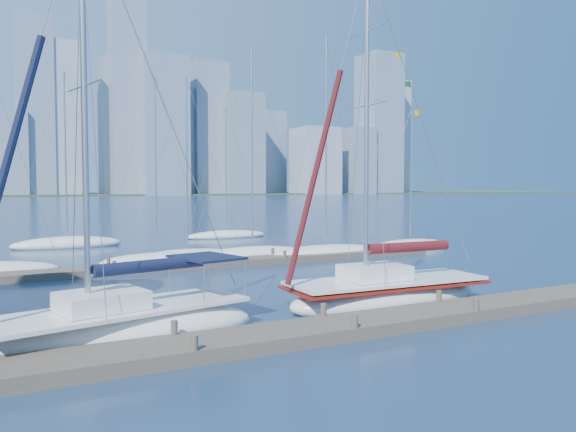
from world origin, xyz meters
TOP-DOWN VIEW (x-y plane):
  - ground at (0.00, 0.00)m, footprint 700.00×700.00m
  - near_dock at (0.00, 0.00)m, footprint 26.00×2.00m
  - far_dock at (2.00, 16.00)m, footprint 30.00×1.80m
  - far_shore at (0.00, 320.00)m, footprint 800.00×100.00m
  - sailboat_navy at (-6.18, 2.49)m, footprint 8.83×4.56m
  - sailboat_maroon at (4.10, 2.86)m, footprint 8.76×3.20m
  - bg_boat_1 at (-0.82, 18.84)m, footprint 6.95×2.95m
  - bg_boat_2 at (1.25, 19.26)m, footprint 7.04×3.47m
  - bg_boat_3 at (5.50, 18.82)m, footprint 7.98×4.19m
  - bg_boat_4 at (9.95, 16.90)m, footprint 8.72×5.60m
  - bg_boat_5 at (18.30, 18.27)m, footprint 7.11×3.74m
  - bg_boat_6 at (-4.54, 30.89)m, footprint 8.35×4.01m
  - bg_boat_7 at (9.20, 32.78)m, footprint 7.81×3.11m
  - skyline at (21.82, 290.46)m, footprint 503.41×51.31m

SIDE VIEW (x-z plane):
  - ground at x=0.00m, z-range 0.00..0.00m
  - far_shore at x=0.00m, z-range -0.75..0.75m
  - far_dock at x=2.00m, z-range 0.00..0.36m
  - near_dock at x=0.00m, z-range 0.00..0.40m
  - bg_boat_1 at x=-0.82m, z-range -5.52..5.98m
  - bg_boat_5 at x=18.30m, z-range -5.20..5.66m
  - bg_boat_7 at x=9.20m, z-range -5.85..6.32m
  - bg_boat_2 at x=1.25m, z-range -5.64..6.13m
  - bg_boat_3 at x=5.50m, z-range -6.64..7.16m
  - bg_boat_4 at x=9.95m, z-range -7.10..7.66m
  - bg_boat_6 at x=-4.54m, z-range -6.55..7.12m
  - sailboat_navy at x=-6.18m, z-range -5.66..7.75m
  - sailboat_maroon at x=4.10m, z-range -5.83..7.94m
  - skyline at x=21.82m, z-range -22.80..95.59m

